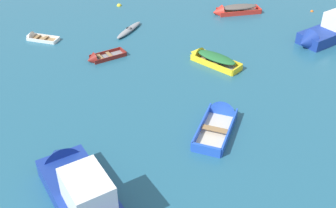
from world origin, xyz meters
TOP-DOWN VIEW (x-y plane):
  - rowboat_yellow_near_left at (1.90, 29.27)m, footprint 4.15×3.16m
  - motor_launch_deep_blue_far_back at (-2.50, 15.03)m, footprint 6.39×6.80m
  - rowboat_blue_outer_left at (3.22, 22.29)m, footprint 2.31×4.65m
  - kayak_grey_midfield_right at (-5.04, 33.29)m, footprint 1.54×3.68m
  - rowboat_white_back_row_left at (-12.11, 30.64)m, footprint 2.88×1.27m
  - rowboat_maroon_far_left at (-6.01, 28.12)m, footprint 2.81×2.66m
  - rowboat_red_far_right at (3.04, 38.74)m, footprint 4.57×2.87m
  - motor_launch_deep_blue_back_row_right at (10.72, 34.55)m, footprint 5.99×5.99m
  - mooring_buoy_central at (-7.43, 38.76)m, footprint 0.44×0.44m
  - mooring_buoy_outer_edge at (10.30, 40.47)m, footprint 0.28×0.28m

SIDE VIEW (x-z plane):
  - mooring_buoy_central at x=-7.43m, z-range -0.22..0.22m
  - mooring_buoy_outer_edge at x=10.30m, z-range -0.14..0.14m
  - rowboat_white_back_row_left at x=-12.11m, z-range -0.33..0.57m
  - rowboat_maroon_far_left at x=-6.01m, z-range -0.35..0.63m
  - kayak_grey_midfield_right at x=-5.04m, z-range -0.01..0.34m
  - rowboat_blue_outer_left at x=3.22m, z-range -0.51..1.00m
  - rowboat_red_far_right at x=3.04m, z-range -0.28..0.95m
  - rowboat_yellow_near_left at x=1.90m, z-range -0.24..0.94m
  - motor_launch_deep_blue_back_row_right at x=10.72m, z-range -0.55..1.89m
  - motor_launch_deep_blue_far_back at x=-2.50m, z-range -0.67..2.25m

